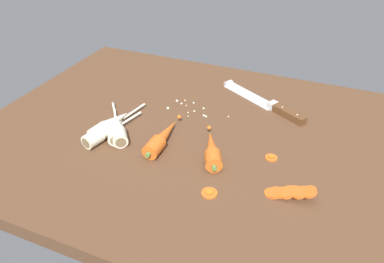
{
  "coord_description": "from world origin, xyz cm",
  "views": [
    {
      "loc": [
        31.41,
        -77.69,
        57.65
      ],
      "look_at": [
        0.0,
        -2.0,
        1.5
      ],
      "focal_mm": 34.03,
      "sensor_mm": 36.0,
      "label": 1
    }
  ],
  "objects_px": {
    "whole_carrot": "(162,138)",
    "carrot_slice_stray_near": "(209,192)",
    "parsnip_mid_right": "(111,124)",
    "parsnip_back": "(118,127)",
    "carrot_slice_stack": "(289,192)",
    "chefs_knife": "(259,99)",
    "whole_carrot_second": "(212,150)",
    "parsnip_front": "(115,129)",
    "carrot_slice_stray_mid": "(271,157)",
    "parsnip_mid_left": "(105,131)"
  },
  "relations": [
    {
      "from": "carrot_slice_stray_mid",
      "to": "parsnip_mid_right",
      "type": "bearing_deg",
      "value": -174.09
    },
    {
      "from": "carrot_slice_stack",
      "to": "carrot_slice_stray_mid",
      "type": "xyz_separation_m",
      "value": [
        -0.07,
        0.12,
        -0.01
      ]
    },
    {
      "from": "chefs_knife",
      "to": "whole_carrot",
      "type": "xyz_separation_m",
      "value": [
        -0.18,
        -0.33,
        0.01
      ]
    },
    {
      "from": "whole_carrot",
      "to": "carrot_slice_stray_mid",
      "type": "relative_size",
      "value": 6.48
    },
    {
      "from": "whole_carrot",
      "to": "parsnip_front",
      "type": "distance_m",
      "value": 0.14
    },
    {
      "from": "carrot_slice_stray_near",
      "to": "parsnip_mid_right",
      "type": "bearing_deg",
      "value": 158.78
    },
    {
      "from": "parsnip_front",
      "to": "carrot_slice_stray_mid",
      "type": "height_order",
      "value": "parsnip_front"
    },
    {
      "from": "whole_carrot",
      "to": "carrot_slice_stray_mid",
      "type": "distance_m",
      "value": 0.29
    },
    {
      "from": "chefs_knife",
      "to": "carrot_slice_stack",
      "type": "distance_m",
      "value": 0.43
    },
    {
      "from": "parsnip_back",
      "to": "carrot_slice_stack",
      "type": "xyz_separation_m",
      "value": [
        0.48,
        -0.07,
        -0.01
      ]
    },
    {
      "from": "parsnip_mid_right",
      "to": "carrot_slice_stray_mid",
      "type": "distance_m",
      "value": 0.45
    },
    {
      "from": "carrot_slice_stray_near",
      "to": "parsnip_mid_left",
      "type": "bearing_deg",
      "value": 163.98
    },
    {
      "from": "whole_carrot_second",
      "to": "carrot_slice_stray_mid",
      "type": "xyz_separation_m",
      "value": [
        0.14,
        0.05,
        -0.02
      ]
    },
    {
      "from": "parsnip_back",
      "to": "carrot_slice_stack",
      "type": "height_order",
      "value": "parsnip_back"
    },
    {
      "from": "chefs_knife",
      "to": "carrot_slice_stray_mid",
      "type": "xyz_separation_m",
      "value": [
        0.1,
        -0.28,
        -0.0
      ]
    },
    {
      "from": "carrot_slice_stack",
      "to": "carrot_slice_stray_mid",
      "type": "distance_m",
      "value": 0.14
    },
    {
      "from": "parsnip_back",
      "to": "parsnip_mid_right",
      "type": "bearing_deg",
      "value": 165.86
    },
    {
      "from": "parsnip_mid_left",
      "to": "parsnip_back",
      "type": "bearing_deg",
      "value": 54.72
    },
    {
      "from": "parsnip_mid_right",
      "to": "parsnip_mid_left",
      "type": "bearing_deg",
      "value": -80.34
    },
    {
      "from": "whole_carrot_second",
      "to": "carrot_slice_stray_mid",
      "type": "relative_size",
      "value": 5.43
    },
    {
      "from": "whole_carrot_second",
      "to": "carrot_slice_stack",
      "type": "height_order",
      "value": "whole_carrot_second"
    },
    {
      "from": "whole_carrot",
      "to": "carrot_slice_stray_near",
      "type": "relative_size",
      "value": 5.47
    },
    {
      "from": "whole_carrot_second",
      "to": "carrot_slice_stray_near",
      "type": "xyz_separation_m",
      "value": [
        0.04,
        -0.13,
        -0.02
      ]
    },
    {
      "from": "parsnip_front",
      "to": "whole_carrot",
      "type": "bearing_deg",
      "value": 4.1
    },
    {
      "from": "parsnip_back",
      "to": "carrot_slice_stack",
      "type": "bearing_deg",
      "value": -8.02
    },
    {
      "from": "whole_carrot_second",
      "to": "parsnip_back",
      "type": "height_order",
      "value": "whole_carrot_second"
    },
    {
      "from": "carrot_slice_stack",
      "to": "carrot_slice_stray_near",
      "type": "relative_size",
      "value": 3.01
    },
    {
      "from": "whole_carrot",
      "to": "carrot_slice_stack",
      "type": "relative_size",
      "value": 1.82
    },
    {
      "from": "parsnip_front",
      "to": "carrot_slice_stack",
      "type": "distance_m",
      "value": 0.49
    },
    {
      "from": "whole_carrot_second",
      "to": "parsnip_mid_right",
      "type": "distance_m",
      "value": 0.3
    },
    {
      "from": "whole_carrot",
      "to": "whole_carrot_second",
      "type": "xyz_separation_m",
      "value": [
        0.14,
        0.0,
        0.0
      ]
    },
    {
      "from": "whole_carrot",
      "to": "carrot_slice_stray_mid",
      "type": "bearing_deg",
      "value": 10.34
    },
    {
      "from": "carrot_slice_stray_near",
      "to": "chefs_knife",
      "type": "bearing_deg",
      "value": 90.03
    },
    {
      "from": "carrot_slice_stray_near",
      "to": "carrot_slice_stack",
      "type": "bearing_deg",
      "value": 19.41
    },
    {
      "from": "carrot_slice_stack",
      "to": "parsnip_back",
      "type": "bearing_deg",
      "value": 171.98
    },
    {
      "from": "parsnip_front",
      "to": "parsnip_back",
      "type": "bearing_deg",
      "value": 69.59
    },
    {
      "from": "parsnip_mid_right",
      "to": "carrot_slice_stray_mid",
      "type": "height_order",
      "value": "parsnip_mid_right"
    },
    {
      "from": "parsnip_back",
      "to": "carrot_slice_stray_mid",
      "type": "height_order",
      "value": "parsnip_back"
    },
    {
      "from": "whole_carrot",
      "to": "chefs_knife",
      "type": "bearing_deg",
      "value": 61.06
    },
    {
      "from": "carrot_slice_stray_mid",
      "to": "whole_carrot",
      "type": "bearing_deg",
      "value": -169.66
    },
    {
      "from": "parsnip_front",
      "to": "carrot_slice_stray_near",
      "type": "relative_size",
      "value": 4.32
    },
    {
      "from": "chefs_knife",
      "to": "whole_carrot",
      "type": "height_order",
      "value": "whole_carrot"
    },
    {
      "from": "carrot_slice_stack",
      "to": "carrot_slice_stray_near",
      "type": "height_order",
      "value": "carrot_slice_stack"
    },
    {
      "from": "parsnip_mid_right",
      "to": "carrot_slice_stray_mid",
      "type": "xyz_separation_m",
      "value": [
        0.44,
        0.05,
        -0.02
      ]
    },
    {
      "from": "parsnip_mid_left",
      "to": "carrot_slice_stack",
      "type": "bearing_deg",
      "value": -4.35
    },
    {
      "from": "whole_carrot_second",
      "to": "carrot_slice_stray_near",
      "type": "height_order",
      "value": "whole_carrot_second"
    },
    {
      "from": "whole_carrot",
      "to": "parsnip_mid_right",
      "type": "relative_size",
      "value": 0.91
    },
    {
      "from": "whole_carrot_second",
      "to": "parsnip_front",
      "type": "distance_m",
      "value": 0.28
    },
    {
      "from": "parsnip_front",
      "to": "carrot_slice_stack",
      "type": "relative_size",
      "value": 1.44
    },
    {
      "from": "whole_carrot",
      "to": "parsnip_front",
      "type": "bearing_deg",
      "value": -175.9
    }
  ]
}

